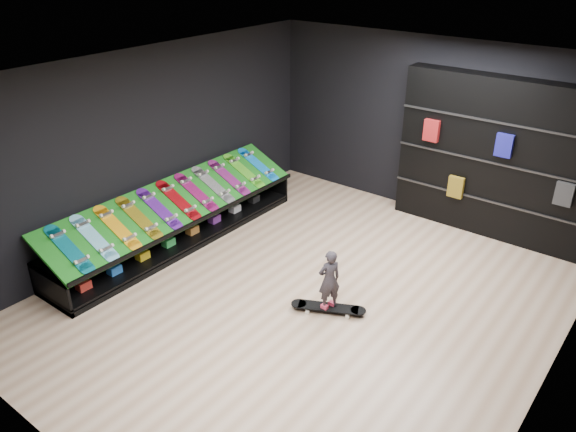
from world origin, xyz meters
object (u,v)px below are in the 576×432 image
Objects in this scene: display_rack at (178,227)px; child at (329,290)px; floor_skateboard at (328,309)px; back_shelving at (499,160)px.

display_rack is 9.02× the size of child.
display_rack reaches higher than floor_skateboard.
floor_skateboard is at bearing 119.68° from child.
back_shelving is 3.74m from floor_skateboard.
floor_skateboard is at bearing -2.24° from display_rack.
display_rack is 5.14m from back_shelving.
floor_skateboard is (2.96, -0.12, -0.21)m from display_rack.
child is at bearing 153.30° from floor_skateboard.
floor_skateboard is at bearing -103.55° from back_shelving.
floor_skateboard is 0.30m from child.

